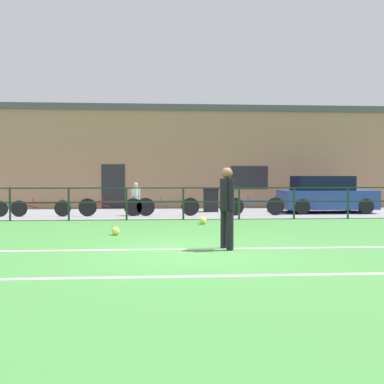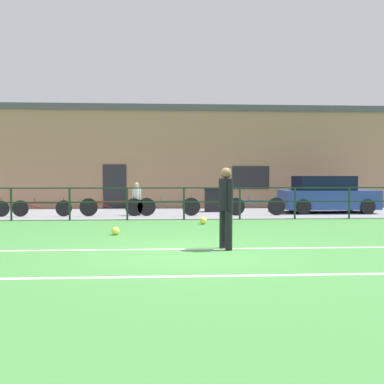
{
  "view_description": "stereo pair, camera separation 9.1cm",
  "coord_description": "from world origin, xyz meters",
  "px_view_note": "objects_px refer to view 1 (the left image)",
  "views": [
    {
      "loc": [
        -0.56,
        -8.18,
        1.54
      ],
      "look_at": [
        0.14,
        3.18,
        1.09
      ],
      "focal_mm": 37.55,
      "sensor_mm": 36.0,
      "label": 1
    },
    {
      "loc": [
        -0.47,
        -8.19,
        1.54
      ],
      "look_at": [
        0.14,
        3.18,
        1.09
      ],
      "focal_mm": 37.55,
      "sensor_mm": 36.0,
      "label": 2
    }
  ],
  "objects_px": {
    "soccer_ball_spare": "(116,231)",
    "bicycle_parked_3": "(110,207)",
    "parked_car_red": "(325,195)",
    "spectator_child": "(136,197)",
    "soccer_ball_match": "(203,221)",
    "player_goalkeeper": "(227,203)",
    "bicycle_parked_4": "(41,208)",
    "trash_bin_0": "(211,200)",
    "bicycle_parked_2": "(255,206)",
    "bicycle_parked_0": "(168,206)"
  },
  "relations": [
    {
      "from": "soccer_ball_spare",
      "to": "bicycle_parked_3",
      "type": "distance_m",
      "value": 4.9
    },
    {
      "from": "soccer_ball_spare",
      "to": "bicycle_parked_3",
      "type": "height_order",
      "value": "bicycle_parked_3"
    },
    {
      "from": "bicycle_parked_3",
      "to": "parked_car_red",
      "type": "bearing_deg",
      "value": 7.01
    },
    {
      "from": "spectator_child",
      "to": "soccer_ball_match",
      "type": "bearing_deg",
      "value": 140.51
    },
    {
      "from": "player_goalkeeper",
      "to": "soccer_ball_spare",
      "type": "distance_m",
      "value": 3.53
    },
    {
      "from": "soccer_ball_match",
      "to": "soccer_ball_spare",
      "type": "xyz_separation_m",
      "value": [
        -2.5,
        -2.25,
        -0.01
      ]
    },
    {
      "from": "player_goalkeeper",
      "to": "bicycle_parked_3",
      "type": "xyz_separation_m",
      "value": [
        -3.43,
        7.02,
        -0.6
      ]
    },
    {
      "from": "bicycle_parked_4",
      "to": "soccer_ball_spare",
      "type": "bearing_deg",
      "value": -54.69
    },
    {
      "from": "soccer_ball_spare",
      "to": "trash_bin_0",
      "type": "distance_m",
      "value": 7.32
    },
    {
      "from": "trash_bin_0",
      "to": "spectator_child",
      "type": "bearing_deg",
      "value": -154.25
    },
    {
      "from": "parked_car_red",
      "to": "bicycle_parked_3",
      "type": "xyz_separation_m",
      "value": [
        -8.8,
        -1.08,
        -0.37
      ]
    },
    {
      "from": "player_goalkeeper",
      "to": "bicycle_parked_4",
      "type": "relative_size",
      "value": 0.78
    },
    {
      "from": "player_goalkeeper",
      "to": "spectator_child",
      "type": "relative_size",
      "value": 1.35
    },
    {
      "from": "soccer_ball_match",
      "to": "spectator_child",
      "type": "relative_size",
      "value": 0.18
    },
    {
      "from": "soccer_ball_spare",
      "to": "bicycle_parked_2",
      "type": "xyz_separation_m",
      "value": [
        4.76,
        4.82,
        0.27
      ]
    },
    {
      "from": "bicycle_parked_3",
      "to": "bicycle_parked_4",
      "type": "xyz_separation_m",
      "value": [
        -2.59,
        0.0,
        -0.04
      ]
    },
    {
      "from": "bicycle_parked_2",
      "to": "soccer_ball_spare",
      "type": "bearing_deg",
      "value": -134.67
    },
    {
      "from": "player_goalkeeper",
      "to": "soccer_ball_match",
      "type": "bearing_deg",
      "value": -19.74
    },
    {
      "from": "soccer_ball_spare",
      "to": "spectator_child",
      "type": "relative_size",
      "value": 0.17
    },
    {
      "from": "soccer_ball_spare",
      "to": "bicycle_parked_3",
      "type": "relative_size",
      "value": 0.09
    },
    {
      "from": "player_goalkeeper",
      "to": "bicycle_parked_0",
      "type": "distance_m",
      "value": 7.16
    },
    {
      "from": "bicycle_parked_2",
      "to": "bicycle_parked_3",
      "type": "distance_m",
      "value": 5.58
    },
    {
      "from": "bicycle_parked_0",
      "to": "trash_bin_0",
      "type": "distance_m",
      "value": 2.54
    },
    {
      "from": "soccer_ball_spare",
      "to": "bicycle_parked_3",
      "type": "bearing_deg",
      "value": 99.64
    },
    {
      "from": "bicycle_parked_0",
      "to": "trash_bin_0",
      "type": "relative_size",
      "value": 2.4
    },
    {
      "from": "bicycle_parked_3",
      "to": "soccer_ball_spare",
      "type": "bearing_deg",
      "value": -80.36
    },
    {
      "from": "soccer_ball_spare",
      "to": "bicycle_parked_3",
      "type": "xyz_separation_m",
      "value": [
        -0.82,
        4.82,
        0.27
      ]
    },
    {
      "from": "soccer_ball_match",
      "to": "bicycle_parked_3",
      "type": "bearing_deg",
      "value": 142.16
    },
    {
      "from": "player_goalkeeper",
      "to": "parked_car_red",
      "type": "distance_m",
      "value": 9.72
    },
    {
      "from": "soccer_ball_match",
      "to": "spectator_child",
      "type": "distance_m",
      "value": 3.74
    },
    {
      "from": "soccer_ball_match",
      "to": "bicycle_parked_0",
      "type": "height_order",
      "value": "bicycle_parked_0"
    },
    {
      "from": "player_goalkeeper",
      "to": "trash_bin_0",
      "type": "bearing_deg",
      "value": -25.17
    },
    {
      "from": "bicycle_parked_0",
      "to": "bicycle_parked_2",
      "type": "height_order",
      "value": "bicycle_parked_0"
    },
    {
      "from": "bicycle_parked_2",
      "to": "bicycle_parked_3",
      "type": "bearing_deg",
      "value": 180.0
    },
    {
      "from": "bicycle_parked_4",
      "to": "trash_bin_0",
      "type": "relative_size",
      "value": 2.22
    },
    {
      "from": "player_goalkeeper",
      "to": "bicycle_parked_2",
      "type": "height_order",
      "value": "player_goalkeeper"
    },
    {
      "from": "soccer_ball_match",
      "to": "bicycle_parked_3",
      "type": "xyz_separation_m",
      "value": [
        -3.31,
        2.57,
        0.26
      ]
    },
    {
      "from": "player_goalkeeper",
      "to": "bicycle_parked_4",
      "type": "xyz_separation_m",
      "value": [
        -6.02,
        7.02,
        -0.64
      ]
    },
    {
      "from": "spectator_child",
      "to": "bicycle_parked_3",
      "type": "relative_size",
      "value": 0.53
    },
    {
      "from": "player_goalkeeper",
      "to": "bicycle_parked_4",
      "type": "height_order",
      "value": "player_goalkeeper"
    },
    {
      "from": "bicycle_parked_4",
      "to": "parked_car_red",
      "type": "bearing_deg",
      "value": 5.42
    },
    {
      "from": "player_goalkeeper",
      "to": "bicycle_parked_3",
      "type": "relative_size",
      "value": 0.72
    },
    {
      "from": "parked_car_red",
      "to": "bicycle_parked_2",
      "type": "xyz_separation_m",
      "value": [
        -3.21,
        -1.08,
        -0.37
      ]
    },
    {
      "from": "soccer_ball_match",
      "to": "bicycle_parked_0",
      "type": "xyz_separation_m",
      "value": [
        -1.12,
        2.57,
        0.27
      ]
    },
    {
      "from": "bicycle_parked_0",
      "to": "trash_bin_0",
      "type": "xyz_separation_m",
      "value": [
        1.84,
        1.74,
        0.14
      ]
    },
    {
      "from": "bicycle_parked_3",
      "to": "trash_bin_0",
      "type": "bearing_deg",
      "value": 23.35
    },
    {
      "from": "spectator_child",
      "to": "bicycle_parked_2",
      "type": "relative_size",
      "value": 0.56
    },
    {
      "from": "player_goalkeeper",
      "to": "bicycle_parked_0",
      "type": "height_order",
      "value": "player_goalkeeper"
    },
    {
      "from": "soccer_ball_spare",
      "to": "bicycle_parked_4",
      "type": "distance_m",
      "value": 5.91
    },
    {
      "from": "bicycle_parked_0",
      "to": "bicycle_parked_2",
      "type": "relative_size",
      "value": 1.05
    }
  ]
}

